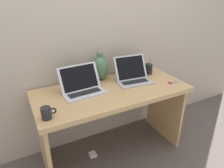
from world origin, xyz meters
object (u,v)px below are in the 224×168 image
laptop_right (132,75)px  pen_cup (149,69)px  laptop_left (81,85)px  coffee_mug (47,113)px  power_brick (93,155)px  green_vase (100,68)px  scissors (173,83)px

laptop_right → pen_cup: (0.25, 0.07, -0.01)m
laptop_left → coffee_mug: size_ratio=3.42×
pen_cup → power_brick: pen_cup is taller
green_vase → power_brick: green_vase is taller
laptop_left → scissors: size_ratio=2.48×
power_brick → scissors: bearing=-13.1°
laptop_right → power_brick: bearing=-174.7°
green_vase → power_brick: (-0.20, -0.22, -0.83)m
laptop_left → coffee_mug: bearing=-141.8°
laptop_right → scissors: laptop_right is taller
pen_cup → power_brick: 1.05m
laptop_left → pen_cup: bearing=5.3°
laptop_left → pen_cup: 0.77m
green_vase → pen_cup: bearing=-11.7°
laptop_left → pen_cup: size_ratio=1.96×
power_brick → green_vase: bearing=47.2°
laptop_left → power_brick: 0.77m
coffee_mug → scissors: (1.18, 0.05, -0.04)m
green_vase → pen_cup: 0.52m
laptop_left → coffee_mug: 0.45m
green_vase → pen_cup: size_ratio=1.44×
scissors → power_brick: size_ratio=2.11×
green_vase → scissors: green_vase is taller
green_vase → coffee_mug: 0.76m
laptop_left → laptop_right: bearing=0.0°
laptop_left → green_vase: green_vase is taller
coffee_mug → scissors: 1.18m
pen_cup → power_brick: bearing=-170.9°
laptop_right → scissors: (0.32, -0.22, -0.06)m
laptop_right → power_brick: (-0.46, -0.04, -0.77)m
scissors → power_brick: bearing=166.9°
pen_cup → laptop_left: bearing=-174.7°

